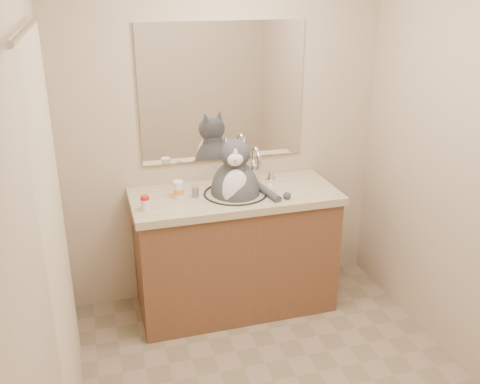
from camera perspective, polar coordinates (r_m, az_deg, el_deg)
The scene contains 8 objects.
room at distance 2.48m, azimuth 5.47°, elevation -0.47°, with size 2.22×2.52×2.42m.
vanity at distance 3.63m, azimuth -0.55°, elevation -6.04°, with size 1.34×0.59×1.12m.
mirror at distance 3.54m, azimuth -1.83°, elevation 10.55°, with size 1.10×0.02×0.90m, color white.
shower_curtain at distance 2.49m, azimuth -18.78°, elevation -5.78°, with size 0.02×1.30×1.93m.
cat at distance 3.43m, azimuth -0.47°, elevation 0.46°, with size 0.43×0.45×0.63m.
pill_bottle_redcap at distance 3.23m, azimuth -10.09°, elevation -1.19°, with size 0.07×0.07×0.09m.
pill_bottle_orange at distance 3.38m, azimuth -6.60°, elevation 0.22°, with size 0.07×0.07×0.11m.
grey_canister at distance 3.39m, azimuth -4.80°, elevation -0.01°, with size 0.05×0.05×0.07m.
Camera 1 is at (-0.87, -2.13, 2.13)m, focal length 40.00 mm.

